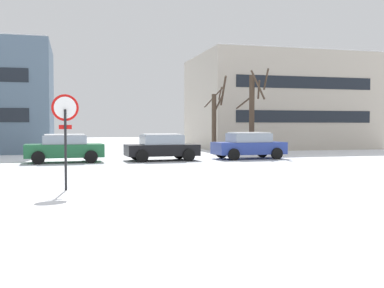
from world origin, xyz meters
The scene contains 9 objects.
ground_plane centered at (0.00, 0.00, 0.00)m, with size 120.00×120.00×0.00m, color white.
road_surface centered at (0.00, 3.72, 0.00)m, with size 80.00×9.44×0.00m.
stop_sign centered at (-1.97, -1.29, 1.93)m, with size 0.76×0.16×2.75m.
parked_car_green centered at (-2.15, 9.23, 0.73)m, with size 3.91×2.19×1.43m.
parked_car_black centered at (2.85, 9.17, 0.73)m, with size 3.88×2.23×1.43m.
parked_car_blue centered at (7.85, 9.22, 0.76)m, with size 4.02×2.18×1.50m.
tree_far_left centered at (9.33, 12.25, 2.78)m, with size 2.06×2.06×5.38m.
tree_far_mid centered at (7.37, 13.93, 2.31)m, with size 1.36×1.67×5.11m.
building_far_right centered at (15.25, 21.25, 3.88)m, with size 13.90×9.98×7.76m.
Camera 1 is at (-1.81, -14.77, 1.85)m, focal length 42.73 mm.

